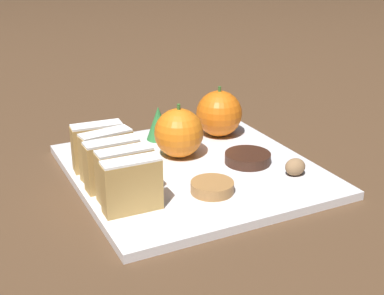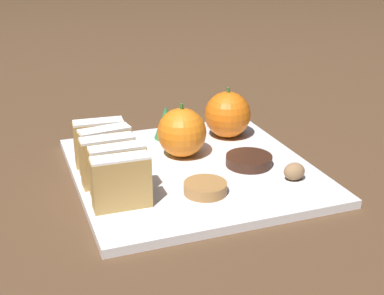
% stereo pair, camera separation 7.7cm
% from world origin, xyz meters
% --- Properties ---
extents(ground_plane, '(6.00, 6.00, 0.00)m').
position_xyz_m(ground_plane, '(0.00, 0.00, 0.00)').
color(ground_plane, '#513823').
extents(serving_platter, '(0.34, 0.35, 0.01)m').
position_xyz_m(serving_platter, '(0.00, 0.00, 0.01)').
color(serving_platter, white).
rests_on(serving_platter, ground_plane).
extents(stollen_slice_front, '(0.07, 0.03, 0.07)m').
position_xyz_m(stollen_slice_front, '(-0.12, -0.09, 0.05)').
color(stollen_slice_front, tan).
rests_on(stollen_slice_front, serving_platter).
extents(stollen_slice_second, '(0.07, 0.03, 0.07)m').
position_xyz_m(stollen_slice_second, '(-0.12, -0.05, 0.05)').
color(stollen_slice_second, tan).
rests_on(stollen_slice_second, serving_platter).
extents(stollen_slice_third, '(0.07, 0.03, 0.07)m').
position_xyz_m(stollen_slice_third, '(-0.13, -0.02, 0.05)').
color(stollen_slice_third, tan).
rests_on(stollen_slice_third, serving_platter).
extents(stollen_slice_fourth, '(0.08, 0.04, 0.07)m').
position_xyz_m(stollen_slice_fourth, '(-0.12, 0.02, 0.05)').
color(stollen_slice_fourth, tan).
rests_on(stollen_slice_fourth, serving_platter).
extents(stollen_slice_fifth, '(0.07, 0.03, 0.07)m').
position_xyz_m(stollen_slice_fifth, '(-0.12, 0.05, 0.05)').
color(stollen_slice_fifth, tan).
rests_on(stollen_slice_fifth, serving_platter).
extents(orange_near, '(0.08, 0.08, 0.08)m').
position_xyz_m(orange_near, '(0.10, 0.10, 0.05)').
color(orange_near, orange).
rests_on(orange_near, serving_platter).
extents(orange_far, '(0.08, 0.08, 0.08)m').
position_xyz_m(orange_far, '(-0.00, 0.04, 0.05)').
color(orange_far, orange).
rests_on(orange_far, serving_platter).
extents(walnut, '(0.03, 0.02, 0.02)m').
position_xyz_m(walnut, '(0.12, -0.09, 0.02)').
color(walnut, '#8E6B47').
rests_on(walnut, serving_platter).
extents(chocolate_cookie, '(0.07, 0.07, 0.02)m').
position_xyz_m(chocolate_cookie, '(0.08, -0.02, 0.02)').
color(chocolate_cookie, '#381E14').
rests_on(chocolate_cookie, serving_platter).
extents(gingerbread_cookie, '(0.06, 0.06, 0.01)m').
position_xyz_m(gingerbread_cookie, '(-0.01, -0.09, 0.02)').
color(gingerbread_cookie, '#A3703D').
rests_on(gingerbread_cookie, serving_platter).
extents(evergreen_sprig, '(0.04, 0.04, 0.06)m').
position_xyz_m(evergreen_sprig, '(-0.00, 0.12, 0.04)').
color(evergreen_sprig, '#2D7538').
rests_on(evergreen_sprig, serving_platter).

